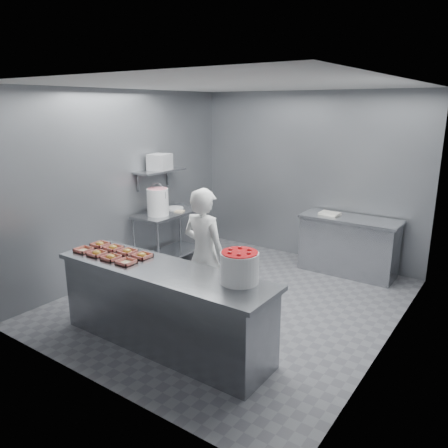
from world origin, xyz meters
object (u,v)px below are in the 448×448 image
at_px(prep_table, 170,230).
at_px(tray_1, 97,253).
at_px(tray_3, 126,262).
at_px(strawberry_tub, 239,266).
at_px(appliance, 160,162).
at_px(service_counter, 164,307).
at_px(tray_6, 127,252).
at_px(tray_4, 100,244).
at_px(back_counter, 349,245).
at_px(worker, 204,255).
at_px(tray_0, 84,250).
at_px(glaze_bucket, 158,201).
at_px(tray_2, 111,257).
at_px(tray_5, 113,248).
at_px(tray_7, 142,255).

bearing_deg(prep_table, tray_1, -70.17).
height_order(tray_3, strawberry_tub, strawberry_tub).
height_order(tray_3, appliance, appliance).
bearing_deg(service_counter, tray_6, 169.56).
bearing_deg(strawberry_tub, tray_4, -179.21).
relative_size(back_counter, worker, 0.91).
relative_size(tray_0, tray_4, 1.00).
distance_m(strawberry_tub, glaze_bucket, 2.94).
bearing_deg(appliance, tray_2, -72.52).
relative_size(back_counter, tray_2, 8.01).
bearing_deg(tray_6, tray_2, -90.00).
bearing_deg(appliance, prep_table, -13.04).
bearing_deg(worker, service_counter, 95.00).
bearing_deg(tray_3, tray_2, -180.00).
xyz_separation_m(service_counter, strawberry_tub, (0.87, 0.15, 0.61)).
xyz_separation_m(tray_5, worker, (0.88, 0.64, -0.10)).
distance_m(tray_3, tray_4, 0.76).
distance_m(tray_4, glaze_bucket, 1.64).
distance_m(tray_0, tray_4, 0.24).
height_order(tray_1, tray_3, tray_1).
distance_m(prep_table, tray_3, 2.43).
xyz_separation_m(tray_4, strawberry_tub, (2.01, 0.03, 0.14)).
height_order(back_counter, tray_5, tray_5).
bearing_deg(worker, glaze_bucket, -26.72).
bearing_deg(service_counter, tray_2, -169.57).
xyz_separation_m(tray_4, appliance, (-0.68, 1.83, 0.77)).
distance_m(tray_2, appliance, 2.50).
bearing_deg(tray_7, tray_1, -153.05).
bearing_deg(tray_6, back_counter, 63.45).
bearing_deg(tray_5, back_counter, 60.05).
bearing_deg(back_counter, tray_0, -121.17).
height_order(tray_2, appliance, appliance).
bearing_deg(tray_3, service_counter, 16.21).
bearing_deg(strawberry_tub, service_counter, -170.24).
relative_size(tray_1, tray_4, 1.00).
bearing_deg(tray_1, tray_5, 90.00).
bearing_deg(prep_table, worker, -36.19).
relative_size(worker, strawberry_tub, 4.36).
height_order(tray_2, worker, worker).
bearing_deg(service_counter, tray_0, -173.89).
bearing_deg(tray_3, tray_4, 161.35).
xyz_separation_m(back_counter, tray_0, (-2.04, -3.37, 0.47)).
distance_m(prep_table, appliance, 1.11).
xyz_separation_m(back_counter, tray_7, (-1.32, -3.13, 0.47)).
height_order(service_counter, glaze_bucket, glaze_bucket).
xyz_separation_m(tray_1, tray_3, (0.48, 0.00, -0.00)).
height_order(tray_5, glaze_bucket, glaze_bucket).
xyz_separation_m(tray_6, strawberry_tub, (1.53, 0.03, 0.14)).
height_order(back_counter, strawberry_tub, strawberry_tub).
bearing_deg(strawberry_tub, back_counter, 89.48).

